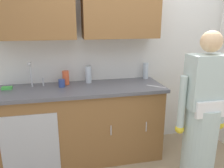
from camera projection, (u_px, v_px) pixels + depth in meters
name	position (u px, v px, depth m)	size (l,w,h in m)	color
kitchen_wall_with_uppers	(111.00, 39.00, 2.85)	(4.80, 0.44, 2.70)	silver
counter_cabinet	(83.00, 125.00, 2.77)	(1.90, 0.62, 0.90)	brown
countertop	(82.00, 89.00, 2.64)	(1.96, 0.66, 0.04)	#595960
sink	(34.00, 91.00, 2.53)	(0.50, 0.36, 0.35)	#B7BABF
person_at_sink	(202.00, 124.00, 2.24)	(0.55, 0.34, 1.62)	white
bottle_dish_liquid	(88.00, 74.00, 2.81)	(0.08, 0.08, 0.22)	silver
bottle_soap	(66.00, 78.00, 2.72)	(0.08, 0.08, 0.17)	#E05933
bottle_cleaner_spray	(146.00, 71.00, 3.01)	(0.07, 0.07, 0.22)	silver
cup_by_sink	(62.00, 83.00, 2.63)	(0.08, 0.08, 0.09)	#33478C
knife_on_counter	(156.00, 86.00, 2.65)	(0.24, 0.02, 0.01)	silver
sponge	(7.00, 88.00, 2.55)	(0.11, 0.07, 0.03)	#4CBF4C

